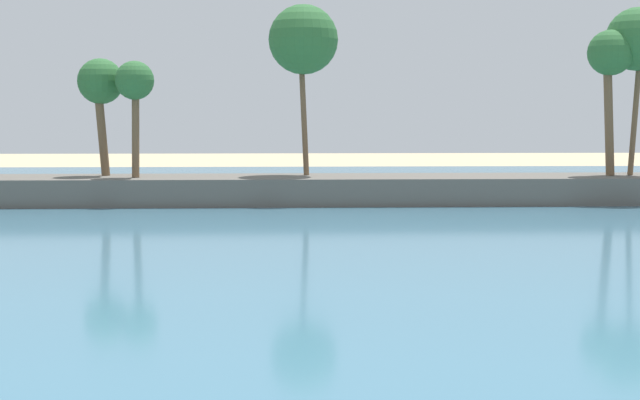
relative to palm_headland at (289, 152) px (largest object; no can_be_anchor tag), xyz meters
name	(u,v)px	position (x,y,z in m)	size (l,w,h in m)	color
sea	(248,210)	(-2.52, -4.28, -3.36)	(220.00, 88.49, 0.06)	teal
palm_headland	(289,152)	(0.00, 0.00, 0.00)	(103.80, 6.72, 13.01)	#605B54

